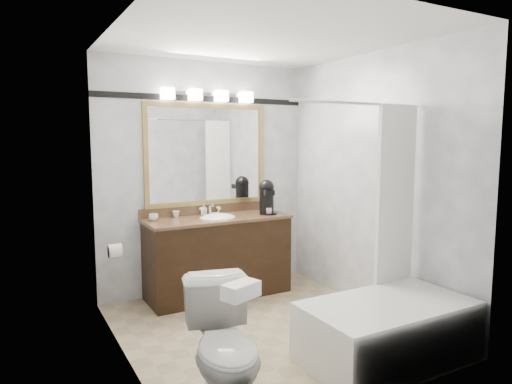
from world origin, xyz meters
TOP-DOWN VIEW (x-y plane):
  - room at (0.00, 0.00)m, footprint 2.42×2.62m
  - vanity at (0.00, 1.02)m, footprint 1.53×0.58m
  - mirror at (0.00, 1.28)m, footprint 1.40×0.04m
  - vanity_light_bar at (0.00, 1.23)m, footprint 1.02×0.14m
  - accent_stripe at (0.00, 1.29)m, footprint 2.40×0.01m
  - bathtub at (0.55, -0.90)m, footprint 1.30×0.75m
  - tp_roll at (-1.14, 0.66)m, footprint 0.11×0.12m
  - toilet at (-0.82, -0.90)m, footprint 0.60×0.84m
  - tissue_box at (-0.82, -1.12)m, footprint 0.24×0.18m
  - coffee_maker at (0.58, 0.98)m, footprint 0.20×0.24m
  - cup_left at (-0.65, 1.13)m, footprint 0.11×0.11m
  - cup_right at (-0.39, 1.22)m, footprint 0.09×0.09m
  - soap_bottle_a at (-0.07, 1.23)m, footprint 0.06×0.06m
  - soap_bar at (0.02, 1.13)m, footprint 0.10×0.07m

SIDE VIEW (x-z plane):
  - bathtub at x=0.55m, z-range -0.70..1.26m
  - toilet at x=-0.82m, z-range 0.00..0.78m
  - vanity at x=0.00m, z-range -0.04..0.93m
  - tp_roll at x=-1.14m, z-range 0.64..0.76m
  - tissue_box at x=-0.82m, z-range 0.78..0.87m
  - soap_bar at x=0.02m, z-range 0.85..0.88m
  - cup_right at x=-0.39m, z-range 0.85..0.92m
  - cup_left at x=-0.65m, z-range 0.85..0.92m
  - soap_bottle_a at x=-0.07m, z-range 0.85..0.97m
  - coffee_maker at x=0.58m, z-range 0.86..1.23m
  - room at x=0.00m, z-range -0.01..2.51m
  - mirror at x=0.00m, z-range 0.95..2.05m
  - accent_stripe at x=0.00m, z-range 2.07..2.13m
  - vanity_light_bar at x=0.00m, z-range 2.07..2.19m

